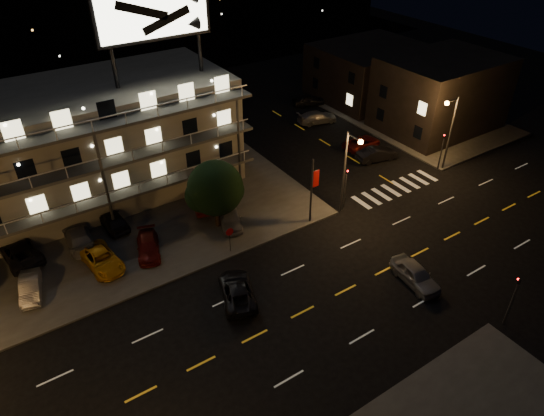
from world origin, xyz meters
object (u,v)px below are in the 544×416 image
lot_car_2 (102,259)px  lot_car_4 (230,217)px  tree (215,190)px  side_car_0 (377,154)px  lot_car_7 (78,236)px  road_car_west (237,291)px  road_car_east (415,275)px

lot_car_2 → lot_car_4: bearing=-9.8°
tree → lot_car_4: (0.99, -0.43, -2.95)m
tree → side_car_0: bearing=3.4°
tree → lot_car_7: size_ratio=1.21×
lot_car_4 → road_car_west: lot_car_4 is taller
tree → lot_car_7: bearing=159.3°
lot_car_4 → road_car_east: bearing=-40.9°
tree → lot_car_7: (-10.84, 4.09, -2.96)m
road_car_west → lot_car_7: bearing=-38.2°
tree → road_car_west: bearing=-109.0°
road_car_east → tree: bearing=129.6°
tree → lot_car_2: (-10.11, 0.20, -3.03)m
side_car_0 → road_car_west: side_car_0 is taller
lot_car_2 → road_car_east: bearing=-44.1°
side_car_0 → road_car_west: bearing=125.1°
lot_car_4 → side_car_0: size_ratio=0.97×
road_car_west → lot_car_4: bearing=-96.1°
lot_car_7 → side_car_0: (31.03, -2.89, -0.14)m
road_car_east → lot_car_4: bearing=127.5°
side_car_0 → lot_car_2: bearing=104.2°
lot_car_2 → road_car_east: road_car_east is taller
tree → lot_car_2: tree is taller
lot_car_2 → road_car_west: 11.31m
tree → road_car_east: bearing=-58.0°
lot_car_2 → lot_car_7: bearing=94.2°
lot_car_4 → side_car_0: bearing=24.1°
lot_car_7 → road_car_west: 14.91m
lot_car_7 → road_car_west: lot_car_7 is taller
road_car_east → road_car_west: road_car_east is taller
road_car_west → tree: bearing=-89.2°
road_car_east → lot_car_2: bearing=150.1°
lot_car_7 → tree: bearing=162.6°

